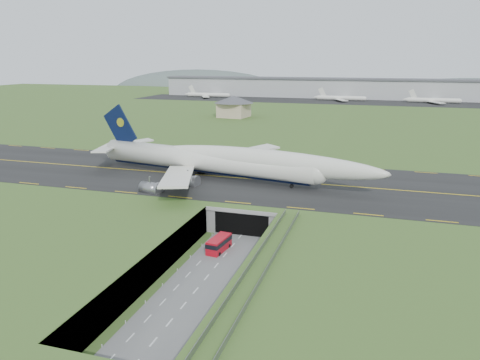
% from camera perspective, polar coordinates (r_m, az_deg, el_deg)
% --- Properties ---
extents(ground, '(900.00, 900.00, 0.00)m').
position_cam_1_polar(ground, '(94.61, -1.25, -8.53)').
color(ground, '#416026').
rests_on(ground, ground).
extents(airfield_deck, '(800.00, 800.00, 6.00)m').
position_cam_1_polar(airfield_deck, '(93.47, -1.26, -6.84)').
color(airfield_deck, gray).
rests_on(airfield_deck, ground).
extents(trench_road, '(12.00, 75.00, 0.20)m').
position_cam_1_polar(trench_road, '(88.10, -2.80, -10.30)').
color(trench_road, slate).
rests_on(trench_road, ground).
extents(taxiway, '(800.00, 44.00, 0.18)m').
position_cam_1_polar(taxiway, '(122.75, 3.55, -0.06)').
color(taxiway, black).
rests_on(taxiway, airfield_deck).
extents(tunnel_portal, '(17.00, 22.30, 6.00)m').
position_cam_1_polar(tunnel_portal, '(108.40, 1.51, -3.57)').
color(tunnel_portal, gray).
rests_on(tunnel_portal, ground).
extents(guideway, '(3.00, 53.00, 7.05)m').
position_cam_1_polar(guideway, '(72.89, 2.32, -11.35)').
color(guideway, '#A8A8A3').
rests_on(guideway, ground).
extents(jumbo_jet, '(85.78, 56.05, 18.84)m').
position_cam_1_polar(jumbo_jet, '(122.48, -2.05, 2.32)').
color(jumbo_jet, silver).
rests_on(jumbo_jet, ground).
extents(shuttle_tram, '(3.39, 7.09, 2.80)m').
position_cam_1_polar(shuttle_tram, '(93.50, -2.58, -7.80)').
color(shuttle_tram, red).
rests_on(shuttle_tram, ground).
extents(service_building, '(23.12, 23.12, 11.52)m').
position_cam_1_polar(service_building, '(254.41, -0.75, 9.19)').
color(service_building, '#C8AF90').
rests_on(service_building, ground).
extents(cargo_terminal, '(320.00, 67.00, 15.60)m').
position_cam_1_polar(cargo_terminal, '(383.63, 13.08, 10.85)').
color(cargo_terminal, '#B2B2B2').
rests_on(cargo_terminal, ground).
extents(distant_hills, '(700.00, 91.00, 60.00)m').
position_cam_1_polar(distant_hills, '(515.51, 21.34, 9.13)').
color(distant_hills, '#50605E').
rests_on(distant_hills, ground).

